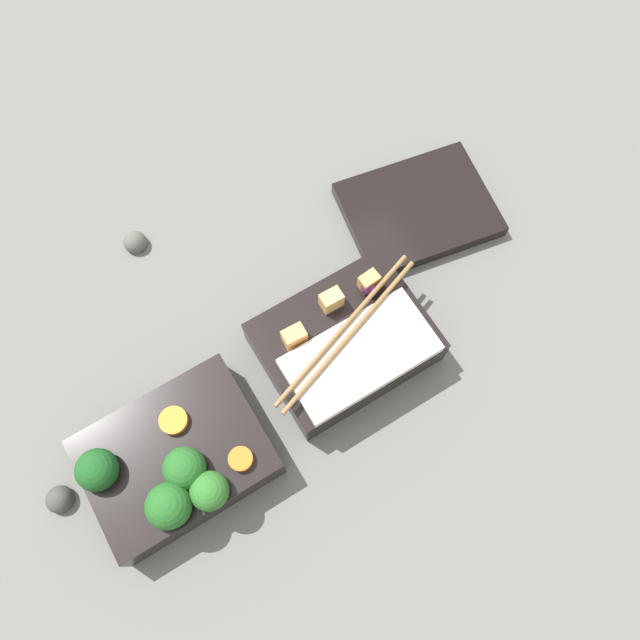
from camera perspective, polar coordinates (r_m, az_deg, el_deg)
name	(u,v)px	position (r m, az deg, el deg)	size (l,w,h in m)	color
ground_plane	(266,401)	(0.66, -4.96, -7.40)	(3.00, 3.00, 0.00)	slate
bento_tray_vegetable	(175,462)	(0.63, -13.15, -12.54)	(0.17, 0.13, 0.08)	black
bento_tray_rice	(346,343)	(0.65, 2.39, -2.09)	(0.20, 0.13, 0.07)	black
bento_lid	(418,210)	(0.75, 8.96, 9.95)	(0.17, 0.13, 0.02)	black
pebble_0	(135,242)	(0.75, -16.53, 6.82)	(0.03, 0.03, 0.03)	#595651
pebble_1	(60,499)	(0.69, -22.69, -14.88)	(0.03, 0.03, 0.03)	#474442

